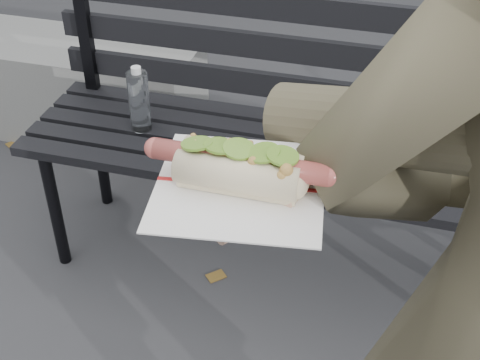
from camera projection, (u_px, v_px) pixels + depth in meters
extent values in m
cylinder|color=black|center=(55.00, 209.00, 2.16)|extent=(0.04, 0.04, 0.45)
cylinder|color=black|center=(100.00, 152.00, 2.42)|extent=(0.04, 0.04, 0.45)
cube|color=black|center=(256.00, 185.00, 1.86)|extent=(1.50, 0.07, 0.03)
cube|color=black|center=(263.00, 167.00, 1.93)|extent=(1.50, 0.07, 0.03)
cube|color=black|center=(271.00, 151.00, 2.00)|extent=(1.50, 0.07, 0.03)
cube|color=black|center=(277.00, 135.00, 2.07)|extent=(1.50, 0.07, 0.03)
cube|color=black|center=(284.00, 120.00, 2.14)|extent=(1.50, 0.07, 0.03)
cube|color=black|center=(86.00, 36.00, 2.17)|extent=(0.04, 0.03, 0.42)
cube|color=black|center=(287.00, 87.00, 2.10)|extent=(1.50, 0.02, 0.08)
cube|color=black|center=(289.00, 49.00, 2.02)|extent=(1.50, 0.02, 0.08)
cube|color=black|center=(291.00, 8.00, 1.95)|extent=(1.50, 0.02, 0.08)
cylinder|color=white|center=(139.00, 101.00, 2.02)|extent=(0.06, 0.06, 0.19)
cylinder|color=white|center=(136.00, 70.00, 1.96)|extent=(0.03, 0.03, 0.02)
cube|color=slate|center=(62.00, 85.00, 2.88)|extent=(1.20, 0.40, 0.40)
cylinder|color=#4E4C34|center=(476.00, 137.00, 0.74)|extent=(0.51, 0.23, 0.19)
cylinder|color=#D8A384|center=(276.00, 195.00, 0.76)|extent=(0.09, 0.08, 0.07)
ellipsoid|color=#D8A384|center=(240.00, 198.00, 0.76)|extent=(0.10, 0.12, 0.03)
cylinder|color=#D8A384|center=(186.00, 204.00, 0.75)|extent=(0.05, 0.02, 0.02)
cylinder|color=#D8A384|center=(192.00, 193.00, 0.77)|extent=(0.05, 0.02, 0.02)
cylinder|color=#D8A384|center=(197.00, 183.00, 0.78)|extent=(0.05, 0.02, 0.02)
cylinder|color=#D8A384|center=(202.00, 174.00, 0.80)|extent=(0.05, 0.02, 0.02)
cylinder|color=#D8A384|center=(235.00, 228.00, 0.72)|extent=(0.04, 0.05, 0.02)
cube|color=white|center=(240.00, 186.00, 0.75)|extent=(0.21, 0.21, 0.00)
cube|color=#B21E1E|center=(240.00, 185.00, 0.75)|extent=(0.19, 0.03, 0.00)
cylinder|color=#B04B43|center=(240.00, 162.00, 0.73)|extent=(0.20, 0.02, 0.02)
sphere|color=#B04B43|center=(155.00, 148.00, 0.76)|extent=(0.02, 0.02, 0.02)
sphere|color=#B04B43|center=(330.00, 176.00, 0.71)|extent=(0.02, 0.02, 0.02)
sphere|color=#9E6B2D|center=(241.00, 151.00, 0.73)|extent=(0.01, 0.01, 0.01)
sphere|color=#9E6B2D|center=(265.00, 154.00, 0.73)|extent=(0.01, 0.01, 0.01)
sphere|color=#9E6B2D|center=(250.00, 143.00, 0.74)|extent=(0.01, 0.01, 0.01)
sphere|color=#9E6B2D|center=(220.00, 153.00, 0.74)|extent=(0.01, 0.01, 0.01)
sphere|color=#9E6B2D|center=(193.00, 136.00, 0.76)|extent=(0.01, 0.01, 0.01)
sphere|color=#9E6B2D|center=(287.00, 162.00, 0.73)|extent=(0.01, 0.01, 0.01)
sphere|color=#9E6B2D|center=(195.00, 147.00, 0.75)|extent=(0.01, 0.01, 0.01)
sphere|color=#9E6B2D|center=(220.00, 155.00, 0.74)|extent=(0.01, 0.01, 0.01)
sphere|color=#9E6B2D|center=(226.00, 154.00, 0.73)|extent=(0.01, 0.01, 0.01)
sphere|color=#9E6B2D|center=(218.00, 167.00, 0.72)|extent=(0.01, 0.01, 0.01)
sphere|color=#9E6B2D|center=(229.00, 142.00, 0.75)|extent=(0.01, 0.01, 0.01)
sphere|color=#9E6B2D|center=(226.00, 145.00, 0.74)|extent=(0.01, 0.01, 0.01)
sphere|color=#9E6B2D|center=(275.00, 154.00, 0.74)|extent=(0.01, 0.01, 0.01)
sphere|color=#9E6B2D|center=(253.00, 162.00, 0.71)|extent=(0.01, 0.01, 0.01)
sphere|color=#9E6B2D|center=(281.00, 166.00, 0.71)|extent=(0.01, 0.01, 0.01)
sphere|color=#9E6B2D|center=(282.00, 176.00, 0.70)|extent=(0.01, 0.01, 0.01)
sphere|color=#9E6B2D|center=(196.00, 143.00, 0.74)|extent=(0.01, 0.01, 0.01)
sphere|color=#9E6B2D|center=(230.00, 144.00, 0.75)|extent=(0.01, 0.01, 0.01)
sphere|color=#9E6B2D|center=(204.00, 164.00, 0.73)|extent=(0.01, 0.01, 0.01)
sphere|color=#9E6B2D|center=(277.00, 165.00, 0.72)|extent=(0.01, 0.01, 0.01)
sphere|color=#9E6B2D|center=(210.00, 155.00, 0.74)|extent=(0.01, 0.01, 0.01)
sphere|color=#9E6B2D|center=(215.00, 152.00, 0.73)|extent=(0.01, 0.01, 0.01)
sphere|color=#9E6B2D|center=(286.00, 170.00, 0.70)|extent=(0.01, 0.01, 0.01)
sphere|color=#9E6B2D|center=(228.00, 156.00, 0.73)|extent=(0.01, 0.01, 0.01)
cylinder|color=olive|center=(197.00, 144.00, 0.74)|extent=(0.04, 0.04, 0.01)
cylinder|color=olive|center=(220.00, 146.00, 0.73)|extent=(0.04, 0.04, 0.01)
cylinder|color=olive|center=(239.00, 149.00, 0.73)|extent=(0.04, 0.04, 0.01)
cylinder|color=olive|center=(264.00, 153.00, 0.72)|extent=(0.04, 0.04, 0.01)
cylinder|color=olive|center=(283.00, 156.00, 0.71)|extent=(0.04, 0.04, 0.01)
cube|color=brown|center=(13.00, 145.00, 2.86)|extent=(0.07, 0.07, 0.00)
cube|color=brown|center=(101.00, 83.00, 3.31)|extent=(0.04, 0.05, 0.00)
cube|color=brown|center=(463.00, 157.00, 2.79)|extent=(0.09, 0.10, 0.00)
cube|color=brown|center=(216.00, 276.00, 2.23)|extent=(0.07, 0.07, 0.00)
cube|color=brown|center=(14.00, 55.00, 3.56)|extent=(0.07, 0.06, 0.00)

